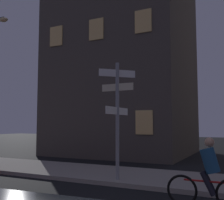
{
  "coord_description": "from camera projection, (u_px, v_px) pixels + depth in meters",
  "views": [
    {
      "loc": [
        2.68,
        -3.06,
        1.92
      ],
      "look_at": [
        -1.51,
        5.32,
        2.72
      ],
      "focal_mm": 44.85,
      "sensor_mm": 36.0,
      "label": 1
    }
  ],
  "objects": [
    {
      "name": "building_left_block",
      "position": [
        124.0,
        16.0,
        19.09
      ],
      "size": [
        8.3,
        7.58,
        18.52
      ],
      "color": "#4C443D",
      "rests_on": "ground_plane"
    },
    {
      "name": "sidewalk_kerb",
      "position": [
        165.0,
        179.0,
        9.37
      ],
      "size": [
        40.0,
        3.04,
        0.14
      ],
      "primitive_type": "cube",
      "color": "gray",
      "rests_on": "ground_plane"
    },
    {
      "name": "cyclist",
      "position": [
        208.0,
        175.0,
        6.37
      ],
      "size": [
        1.82,
        0.32,
        1.61
      ],
      "color": "black",
      "rests_on": "ground_plane"
    },
    {
      "name": "signpost",
      "position": [
        117.0,
        110.0,
        9.18
      ],
      "size": [
        1.13,
        1.62,
        3.81
      ],
      "color": "gray",
      "rests_on": "sidewalk_kerb"
    }
  ]
}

